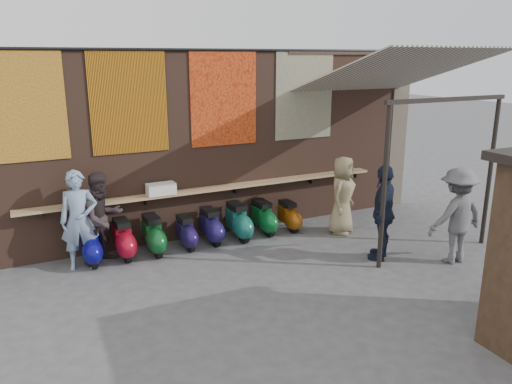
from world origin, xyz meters
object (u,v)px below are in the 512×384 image
shopper_grey (457,215)px  scooter_stool_5 (238,222)px  diner_right (103,218)px  scooter_stool_3 (186,233)px  shopper_navy (383,212)px  shelf_box (161,189)px  scooter_stool_7 (289,216)px  diner_left (79,220)px  scooter_stool_6 (264,218)px  shopper_tan (342,195)px  scooter_stool_4 (211,227)px  scooter_stool_2 (153,235)px  scooter_stool_1 (124,240)px  scooter_stool_0 (91,246)px

shopper_grey → scooter_stool_5: bearing=-40.0°
diner_right → scooter_stool_3: bearing=-25.8°
scooter_stool_5 → shopper_navy: 3.07m
shelf_box → diner_right: bearing=-166.4°
scooter_stool_7 → shopper_grey: size_ratio=0.38×
diner_left → diner_right: bearing=18.7°
shelf_box → scooter_stool_5: size_ratio=0.69×
scooter_stool_6 → scooter_stool_7: 0.62m
scooter_stool_7 → shopper_tan: size_ratio=0.40×
scooter_stool_4 → shopper_grey: size_ratio=0.42×
shopper_tan → scooter_stool_2: bearing=135.2°
shelf_box → scooter_stool_7: bearing=-6.7°
shelf_box → shopper_grey: (4.76, -3.32, -0.31)m
diner_right → shopper_grey: size_ratio=0.95×
scooter_stool_3 → scooter_stool_7: same height
scooter_stool_1 → scooter_stool_3: bearing=-2.8°
scooter_stool_5 → scooter_stool_7: bearing=0.3°
scooter_stool_5 → shopper_grey: size_ratio=0.45×
scooter_stool_4 → diner_right: diner_right is taller
scooter_stool_2 → shopper_grey: shopper_grey is taller
scooter_stool_4 → scooter_stool_7: bearing=-1.3°
scooter_stool_3 → diner_right: size_ratio=0.40×
shelf_box → scooter_stool_4: bearing=-16.9°
scooter_stool_1 → scooter_stool_5: (2.45, -0.07, 0.01)m
scooter_stool_0 → scooter_stool_3: scooter_stool_0 is taller
scooter_stool_1 → shopper_grey: bearing=-28.4°
shelf_box → diner_right: (-1.24, -0.30, -0.35)m
shopper_navy → shopper_tan: shopper_navy is taller
shelf_box → scooter_stool_3: (0.39, -0.33, -0.91)m
scooter_stool_7 → diner_left: diner_left is taller
diner_left → shopper_tan: (5.49, -0.63, -0.06)m
scooter_stool_7 → diner_left: bearing=-179.5°
diner_left → shopper_tan: bearing=2.4°
diner_right → shopper_navy: 5.37m
shopper_tan → shopper_navy: bearing=-131.9°
scooter_stool_2 → shopper_navy: shopper_navy is taller
shopper_grey → scooter_stool_4: bearing=-35.5°
scooter_stool_7 → scooter_stool_0: bearing=179.4°
shopper_navy → shopper_tan: (0.18, 1.55, -0.07)m
scooter_stool_0 → scooter_stool_2: 1.21m
scooter_stool_0 → diner_left: diner_left is taller
scooter_stool_1 → scooter_stool_3: scooter_stool_1 is taller
diner_left → shopper_navy: bearing=-13.4°
scooter_stool_2 → scooter_stool_3: (0.68, -0.02, -0.05)m
scooter_stool_1 → shopper_grey: size_ratio=0.43×
scooter_stool_6 → scooter_stool_0: bearing=-179.7°
diner_right → scooter_stool_0: bearing=152.9°
scooter_stool_2 → scooter_stool_6: (2.52, 0.05, -0.02)m
scooter_stool_2 → scooter_stool_3: scooter_stool_2 is taller
scooter_stool_1 → scooter_stool_7: scooter_stool_1 is taller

